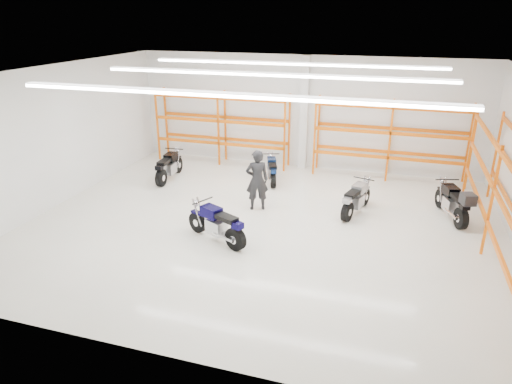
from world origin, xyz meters
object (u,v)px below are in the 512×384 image
(motorcycle_back_b, at_px, (272,171))
(motorcycle_back_c, at_px, (356,200))
(motorcycle_back_d, at_px, (454,203))
(motorcycle_main, at_px, (218,225))
(standing_man, at_px, (257,180))
(motorcycle_back_a, at_px, (168,167))
(structural_column, at_px, (304,113))

(motorcycle_back_b, distance_m, motorcycle_back_c, 3.91)
(motorcycle_back_d, bearing_deg, motorcycle_back_b, 165.03)
(motorcycle_main, relative_size, motorcycle_back_b, 1.10)
(standing_man, bearing_deg, motorcycle_back_c, 165.63)
(motorcycle_back_a, height_order, motorcycle_back_d, motorcycle_back_d)
(motorcycle_back_b, height_order, motorcycle_back_c, motorcycle_back_c)
(motorcycle_main, xyz_separation_m, motorcycle_back_d, (6.38, 3.47, 0.06))
(standing_man, distance_m, structural_column, 4.90)
(motorcycle_main, xyz_separation_m, motorcycle_back_c, (3.46, 3.07, -0.03))
(motorcycle_back_a, relative_size, motorcycle_back_c, 1.08)
(motorcycle_back_d, height_order, standing_man, standing_man)
(motorcycle_back_a, distance_m, motorcycle_back_c, 7.22)
(motorcycle_back_b, bearing_deg, motorcycle_back_a, -165.87)
(standing_man, bearing_deg, motorcycle_back_b, -109.54)
(motorcycle_main, bearing_deg, motorcycle_back_b, 88.42)
(motorcycle_back_a, relative_size, motorcycle_back_b, 1.18)
(motorcycle_back_a, relative_size, standing_man, 1.11)
(standing_man, bearing_deg, motorcycle_main, 57.92)
(motorcycle_main, distance_m, motorcycle_back_a, 5.57)
(motorcycle_main, distance_m, motorcycle_back_d, 7.27)
(motorcycle_main, xyz_separation_m, standing_man, (0.35, 2.54, 0.49))
(motorcycle_back_a, xyz_separation_m, motorcycle_back_b, (3.83, 0.96, -0.06))
(motorcycle_back_a, relative_size, structural_column, 0.49)
(structural_column, bearing_deg, motorcycle_main, -96.86)
(motorcycle_back_b, relative_size, motorcycle_back_d, 0.83)
(motorcycle_back_c, bearing_deg, structural_column, 121.75)
(motorcycle_back_a, distance_m, standing_man, 4.38)
(motorcycle_back_c, bearing_deg, motorcycle_back_a, 171.20)
(motorcycle_back_a, bearing_deg, motorcycle_back_c, -8.80)
(motorcycle_main, height_order, motorcycle_back_a, same)
(motorcycle_main, relative_size, structural_column, 0.46)
(motorcycle_back_c, height_order, standing_man, standing_man)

